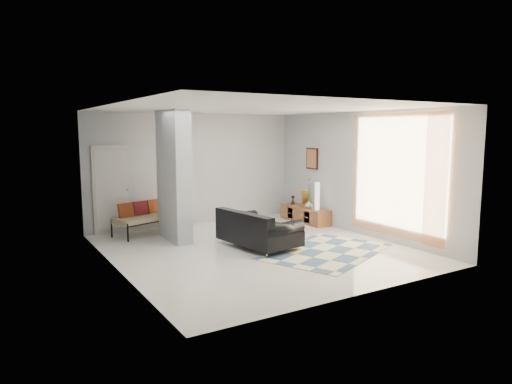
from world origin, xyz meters
TOP-DOWN VIEW (x-y plane):
  - floor at (0.00, 0.00)m, footprint 6.00×6.00m
  - ceiling at (0.00, 0.00)m, footprint 6.00×6.00m
  - wall_back at (0.00, 3.00)m, footprint 6.00×0.00m
  - wall_front at (0.00, -3.00)m, footprint 6.00×0.00m
  - wall_left at (-2.75, 0.00)m, footprint 0.00×6.00m
  - wall_right at (2.75, 0.00)m, footprint 0.00×6.00m
  - partition_column at (-1.10, 1.60)m, footprint 0.35×1.20m
  - hallway_door at (-2.10, 2.96)m, footprint 0.85×0.06m
  - curtain at (2.67, -1.15)m, footprint 0.00×2.55m
  - wall_art at (2.72, 1.69)m, footprint 0.04×0.45m
  - media_console at (2.52, 1.69)m, footprint 0.45×1.62m
  - loveseat at (0.07, 0.11)m, footprint 1.23×1.82m
  - daybed at (-1.44, 2.47)m, footprint 1.72×1.12m
  - area_rug at (1.07, -0.90)m, footprint 3.10×2.64m
  - cylinder_lamp at (2.50, 1.18)m, footprint 0.13×0.13m
  - bronze_figurine at (2.47, 2.17)m, footprint 0.12×0.12m
  - vase at (2.47, 1.48)m, footprint 0.20×0.20m

SIDE VIEW (x-z plane):
  - floor at x=0.00m, z-range 0.00..0.00m
  - area_rug at x=1.07m, z-range 0.00..0.01m
  - media_console at x=2.52m, z-range -0.19..0.61m
  - loveseat at x=0.07m, z-range -0.03..0.73m
  - daybed at x=-1.44m, z-range 0.04..0.81m
  - vase at x=2.47m, z-range 0.40..0.60m
  - bronze_figurine at x=2.47m, z-range 0.40..0.64m
  - cylinder_lamp at x=2.50m, z-range 0.40..1.09m
  - hallway_door at x=-2.10m, z-range 0.00..2.04m
  - partition_column at x=-1.10m, z-range 0.00..2.80m
  - wall_back at x=0.00m, z-range -1.60..4.40m
  - wall_front at x=0.00m, z-range -1.60..4.40m
  - wall_left at x=-2.75m, z-range -1.60..4.40m
  - wall_right at x=2.75m, z-range -1.60..4.40m
  - curtain at x=2.67m, z-range 0.17..2.72m
  - wall_art at x=2.72m, z-range 1.38..1.92m
  - ceiling at x=0.00m, z-range 2.80..2.80m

